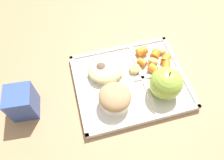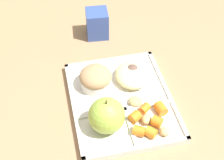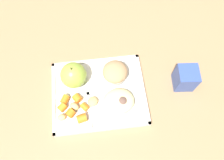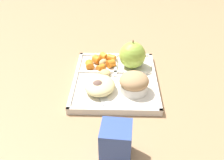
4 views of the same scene
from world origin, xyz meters
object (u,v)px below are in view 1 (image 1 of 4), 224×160
object	(u,v)px
bran_muffin	(115,98)
milk_carton	(22,102)
lunch_tray	(131,82)
plastic_fork	(98,77)
green_apple	(166,83)

from	to	relation	value
bran_muffin	milk_carton	size ratio (longest dim) A/B	0.97
bran_muffin	lunch_tray	bearing A→B (deg)	-138.91
lunch_tray	milk_carton	distance (m)	0.29
bran_muffin	plastic_fork	xyz separation A→B (m)	(0.02, -0.09, -0.03)
bran_muffin	milk_carton	xyz separation A→B (m)	(0.23, -0.05, 0.00)
green_apple	bran_muffin	world-z (taller)	green_apple
lunch_tray	milk_carton	bearing A→B (deg)	1.26
green_apple	plastic_fork	distance (m)	0.19
bran_muffin	milk_carton	distance (m)	0.23
plastic_fork	milk_carton	bearing A→B (deg)	11.48
lunch_tray	plastic_fork	bearing A→B (deg)	-21.91
bran_muffin	milk_carton	world-z (taller)	milk_carton
plastic_fork	lunch_tray	bearing A→B (deg)	158.09
lunch_tray	bran_muffin	world-z (taller)	bran_muffin
green_apple	bran_muffin	distance (m)	0.14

